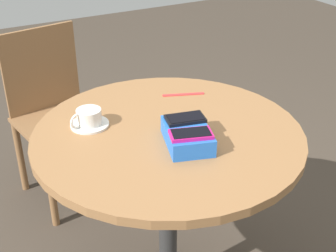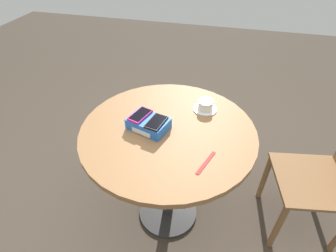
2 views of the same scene
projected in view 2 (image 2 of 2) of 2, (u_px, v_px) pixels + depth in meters
ground_plane at (168, 211)px, 1.85m from camera, size 8.00×8.00×0.00m
round_table at (168, 147)px, 1.45m from camera, size 0.92×0.92×0.76m
phone_box at (148, 124)px, 1.36m from camera, size 0.23×0.19×0.06m
phone_magenta at (140, 115)px, 1.35m from camera, size 0.11×0.15×0.01m
phone_black at (156, 122)px, 1.31m from camera, size 0.10×0.14×0.01m
saucer at (205, 109)px, 1.50m from camera, size 0.13×0.13×0.01m
coffee_cup at (205, 104)px, 1.48m from camera, size 0.09×0.12×0.06m
lanyard_strap at (206, 163)px, 1.18m from camera, size 0.07×0.16×0.00m
chair_near_window at (326, 178)px, 1.51m from camera, size 0.48×0.48×0.86m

